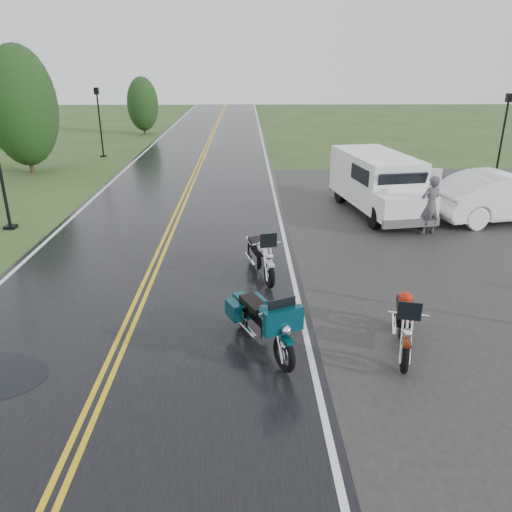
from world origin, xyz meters
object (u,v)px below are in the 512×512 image
at_px(motorcycle_teal, 284,340).
at_px(person_at_van, 430,206).
at_px(sedan_white, 504,197).
at_px(motorcycle_silver, 269,264).
at_px(motorcycle_red, 406,342).
at_px(lamp_post_far_left, 100,122).
at_px(lamp_post_far_right, 502,137).
at_px(van_white, 377,198).

height_order(motorcycle_teal, person_at_van, person_at_van).
bearing_deg(sedan_white, motorcycle_silver, 111.00).
distance_m(motorcycle_teal, person_at_van, 9.47).
bearing_deg(sedan_white, motorcycle_teal, 125.15).
relative_size(motorcycle_teal, motorcycle_silver, 1.03).
xyz_separation_m(motorcycle_red, lamp_post_far_left, (-11.44, 22.73, 1.34)).
bearing_deg(motorcycle_silver, lamp_post_far_right, 33.50).
bearing_deg(sedan_white, person_at_van, 102.57).
height_order(motorcycle_teal, sedan_white, sedan_white).
xyz_separation_m(motorcycle_teal, sedan_white, (8.52, 9.28, 0.17)).
bearing_deg(lamp_post_far_left, motorcycle_red, -63.29).
distance_m(sedan_white, lamp_post_far_right, 7.45).
height_order(motorcycle_red, lamp_post_far_left, lamp_post_far_left).
xyz_separation_m(person_at_van, lamp_post_far_left, (-14.59, 14.85, 1.03)).
bearing_deg(lamp_post_far_right, sedan_white, -114.01).
relative_size(motorcycle_red, sedan_white, 0.43).
xyz_separation_m(sedan_white, lamp_post_far_right, (3.00, 6.73, 1.15)).
bearing_deg(lamp_post_far_left, lamp_post_far_right, -17.75).
relative_size(motorcycle_silver, lamp_post_far_left, 0.58).
xyz_separation_m(motorcycle_red, sedan_white, (6.33, 9.36, 0.20)).
distance_m(motorcycle_red, motorcycle_teal, 2.19).
relative_size(motorcycle_silver, sedan_white, 0.44).
xyz_separation_m(van_white, lamp_post_far_right, (7.80, 7.59, 0.92)).
relative_size(motorcycle_silver, person_at_van, 1.19).
xyz_separation_m(motorcycle_silver, lamp_post_far_left, (-9.14, 19.04, 1.32)).
bearing_deg(sedan_white, lamp_post_far_right, -36.30).
xyz_separation_m(motorcycle_silver, person_at_van, (5.45, 4.19, 0.29)).
bearing_deg(person_at_van, lamp_post_far_left, -64.36).
bearing_deg(motorcycle_silver, sedan_white, 19.96).
relative_size(person_at_van, lamp_post_far_left, 0.49).
relative_size(lamp_post_far_left, lamp_post_far_right, 0.99).
distance_m(motorcycle_teal, motorcycle_silver, 3.62).
relative_size(motorcycle_red, lamp_post_far_left, 0.56).
bearing_deg(motorcycle_red, lamp_post_far_left, 131.35).
relative_size(sedan_white, lamp_post_far_left, 1.32).
bearing_deg(lamp_post_far_right, lamp_post_far_left, 162.25).
bearing_deg(person_at_van, motorcycle_red, 49.35).
xyz_separation_m(van_white, sedan_white, (4.80, 0.87, -0.24)).
bearing_deg(motorcycle_red, van_white, 94.41).
bearing_deg(van_white, motorcycle_red, -109.59).
height_order(van_white, person_at_van, van_white).
height_order(motorcycle_teal, lamp_post_far_right, lamp_post_far_right).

